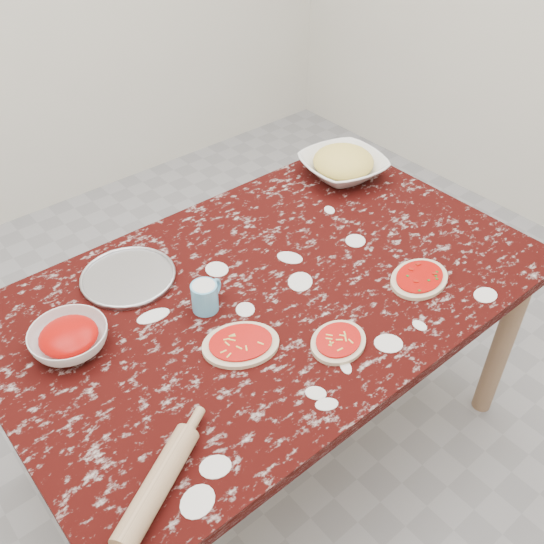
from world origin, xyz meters
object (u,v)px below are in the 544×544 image
at_px(cheese_bowl, 343,167).
at_px(worktable, 272,305).
at_px(rolling_pin, 157,485).
at_px(flour_mug, 205,296).
at_px(pizza_tray, 128,278).
at_px(sauce_bowl, 70,340).

bearing_deg(cheese_bowl, worktable, -152.77).
xyz_separation_m(worktable, rolling_pin, (-0.61, -0.36, 0.11)).
height_order(worktable, cheese_bowl, cheese_bowl).
bearing_deg(flour_mug, cheese_bowl, 18.27).
bearing_deg(cheese_bowl, pizza_tray, -179.12).
bearing_deg(pizza_tray, rolling_pin, -114.51).
relative_size(worktable, pizza_tray, 5.82).
xyz_separation_m(flour_mug, rolling_pin, (-0.40, -0.40, -0.02)).
height_order(pizza_tray, sauce_bowl, sauce_bowl).
distance_m(pizza_tray, cheese_bowl, 0.91).
xyz_separation_m(sauce_bowl, rolling_pin, (-0.04, -0.50, -0.00)).
bearing_deg(sauce_bowl, pizza_tray, 30.82).
xyz_separation_m(worktable, cheese_bowl, (0.60, 0.31, 0.12)).
distance_m(pizza_tray, sauce_bowl, 0.30).
height_order(worktable, rolling_pin, rolling_pin).
xyz_separation_m(pizza_tray, cheese_bowl, (0.91, 0.01, 0.03)).
relative_size(sauce_bowl, flour_mug, 1.86).
bearing_deg(worktable, rolling_pin, -149.67).
height_order(worktable, flour_mug, flour_mug).
xyz_separation_m(sauce_bowl, cheese_bowl, (1.17, 0.17, 0.00)).
height_order(pizza_tray, cheese_bowl, cheese_bowl).
relative_size(worktable, cheese_bowl, 5.35).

